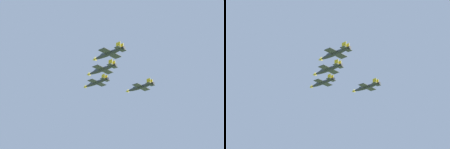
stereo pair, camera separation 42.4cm
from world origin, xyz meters
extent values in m
ellipsoid|color=#2D3338|center=(2.87, -23.60, 92.04)|extent=(10.27, 13.89, 1.98)
cone|color=gold|center=(-1.94, -16.48, 92.04)|extent=(2.51, 2.59, 1.69)
ellipsoid|color=#334751|center=(0.97, -20.79, 92.78)|extent=(2.71, 3.02, 1.16)
cube|color=#2D3338|center=(3.30, -24.24, 91.93)|extent=(11.10, 9.08, 0.20)
cube|color=gold|center=(-0.81, -27.01, 91.98)|extent=(2.41, 3.06, 0.24)
cube|color=gold|center=(7.41, -21.47, 91.98)|extent=(2.41, 3.06, 0.24)
cube|color=#2D3338|center=(6.49, -28.97, 92.04)|extent=(5.74, 4.97, 0.20)
cube|color=gold|center=(5.50, -29.27, 93.47)|extent=(1.45, 1.97, 2.86)
cube|color=gold|center=(7.14, -28.16, 93.47)|extent=(1.45, 1.97, 2.86)
cylinder|color=black|center=(7.43, -30.36, 92.04)|extent=(1.77, 1.69, 1.39)
ellipsoid|color=#2D3338|center=(0.73, -46.83, 89.16)|extent=(11.04, 14.15, 2.06)
cone|color=gold|center=(-4.50, -39.61, 89.16)|extent=(2.62, 2.69, 1.75)
ellipsoid|color=#334751|center=(-1.33, -43.98, 89.93)|extent=(2.86, 3.12, 1.20)
cube|color=#2D3338|center=(1.20, -47.47, 89.04)|extent=(11.39, 9.66, 0.21)
cube|color=gold|center=(-2.96, -50.49, 89.10)|extent=(2.58, 3.13, 0.25)
cube|color=gold|center=(5.36, -44.46, 89.10)|extent=(2.58, 3.13, 0.25)
cube|color=#2D3338|center=(4.67, -52.26, 89.16)|extent=(5.91, 5.25, 0.21)
cube|color=gold|center=(3.65, -52.61, 90.64)|extent=(1.56, 2.01, 2.97)
cube|color=gold|center=(5.31, -51.40, 90.64)|extent=(1.56, 2.01, 2.97)
cylinder|color=black|center=(5.68, -53.67, 89.16)|extent=(1.83, 1.77, 1.44)
ellipsoid|color=#2D3338|center=(25.44, -29.46, 89.43)|extent=(10.88, 14.02, 2.03)
cone|color=gold|center=(20.30, -22.31, 89.43)|extent=(2.59, 2.66, 1.73)
ellipsoid|color=#334751|center=(23.41, -26.63, 90.19)|extent=(2.82, 3.09, 1.19)
cube|color=#2D3338|center=(25.90, -30.10, 89.32)|extent=(11.28, 9.53, 0.20)
cube|color=gold|center=(21.78, -33.07, 89.37)|extent=(2.54, 3.10, 0.24)
cube|color=gold|center=(30.03, -27.13, 89.37)|extent=(2.54, 3.10, 0.24)
cube|color=#2D3338|center=(29.32, -34.85, 89.43)|extent=(5.85, 5.18, 0.20)
cube|color=gold|center=(28.31, -35.18, 90.90)|extent=(1.54, 1.99, 2.94)
cube|color=gold|center=(29.96, -34.00, 90.90)|extent=(1.54, 1.99, 2.94)
cylinder|color=black|center=(30.32, -36.24, 89.43)|extent=(1.81, 1.75, 1.42)
ellipsoid|color=#2D3338|center=(-1.41, -70.05, 86.18)|extent=(10.52, 14.08, 2.02)
cone|color=gold|center=(-6.35, -62.84, 86.18)|extent=(2.55, 2.63, 1.71)
ellipsoid|color=#334751|center=(-3.36, -67.20, 86.94)|extent=(2.77, 3.07, 1.18)
cube|color=#2D3338|center=(-0.97, -70.70, 86.07)|extent=(11.27, 9.28, 0.20)
cube|color=gold|center=(-5.13, -73.54, 86.12)|extent=(2.47, 3.10, 0.24)
cube|color=gold|center=(3.19, -67.85, 86.12)|extent=(2.47, 3.10, 0.24)
cube|color=#2D3338|center=(2.31, -75.48, 86.18)|extent=(5.83, 5.07, 0.20)
cube|color=gold|center=(1.30, -75.79, 87.64)|extent=(1.49, 2.00, 2.91)
cube|color=gold|center=(2.96, -74.66, 87.64)|extent=(1.49, 2.00, 2.91)
cylinder|color=black|center=(3.27, -76.89, 86.18)|extent=(1.80, 1.72, 1.41)
camera|label=1|loc=(-40.47, -232.31, 2.00)|focal=69.87mm
camera|label=2|loc=(-40.05, -232.42, 2.00)|focal=69.87mm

